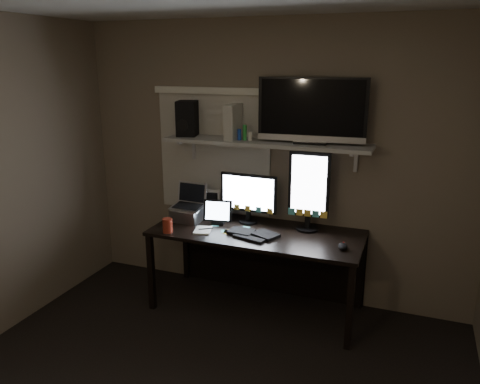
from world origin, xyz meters
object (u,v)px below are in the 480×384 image
at_px(desk, 261,245).
at_px(monitor_portrait, 309,191).
at_px(laptop, 187,203).
at_px(keyboard, 253,233).
at_px(cup, 168,225).
at_px(monitor_landscape, 248,198).
at_px(mouse, 343,246).
at_px(tv, 312,111).
at_px(game_console, 233,122).
at_px(tablet, 218,212).
at_px(speaker, 187,118).

relative_size(desk, monitor_portrait, 2.59).
bearing_deg(monitor_portrait, laptop, -172.80).
xyz_separation_m(keyboard, cup, (-0.70, -0.20, 0.05)).
height_order(monitor_landscape, mouse, monitor_landscape).
bearing_deg(tv, cup, -158.27).
bearing_deg(game_console, cup, -131.95).
relative_size(tv, game_console, 2.95).
relative_size(monitor_portrait, laptop, 2.11).
xyz_separation_m(tablet, game_console, (0.10, 0.13, 0.79)).
xyz_separation_m(game_console, speaker, (-0.46, 0.04, 0.01)).
height_order(monitor_portrait, speaker, speaker).
height_order(mouse, game_console, game_console).
distance_m(mouse, laptop, 1.44).
xyz_separation_m(laptop, game_console, (0.39, 0.15, 0.74)).
distance_m(keyboard, mouse, 0.75).
bearing_deg(monitor_portrait, game_console, 179.25).
xyz_separation_m(monitor_landscape, tv, (0.53, 0.03, 0.79)).
bearing_deg(tv, keyboard, -144.74).
bearing_deg(keyboard, tv, 53.60).
distance_m(monitor_landscape, laptop, 0.56).
bearing_deg(monitor_landscape, cup, -137.87).
bearing_deg(cup, desk, 30.49).
relative_size(monitor_landscape, tv, 0.59).
xyz_separation_m(tablet, tv, (0.77, 0.16, 0.90)).
distance_m(tablet, tv, 1.20).
relative_size(desk, monitor_landscape, 3.44).
height_order(tv, speaker, tv).
relative_size(tablet, tv, 0.29).
relative_size(mouse, tablet, 0.45).
relative_size(monitor_portrait, cup, 5.65).
relative_size(cup, speaker, 0.39).
bearing_deg(laptop, tv, 12.69).
bearing_deg(keyboard, mouse, 12.28).
bearing_deg(desk, speaker, 172.00).
xyz_separation_m(monitor_landscape, speaker, (-0.61, 0.04, 0.68)).
bearing_deg(cup, mouse, 6.39).
height_order(monitor_portrait, mouse, monitor_portrait).
relative_size(laptop, speaker, 1.05).
xyz_separation_m(desk, tablet, (-0.38, -0.07, 0.29)).
distance_m(monitor_portrait, keyboard, 0.59).
bearing_deg(game_console, desk, -13.91).
bearing_deg(desk, tv, 13.73).
relative_size(monitor_portrait, speaker, 2.22).
relative_size(tablet, cup, 2.08).
xyz_separation_m(tablet, laptop, (-0.29, -0.02, 0.05)).
distance_m(monitor_portrait, laptop, 1.10).
bearing_deg(speaker, laptop, -83.26).
height_order(monitor_landscape, monitor_portrait, monitor_portrait).
relative_size(monitor_landscape, speaker, 1.67).
xyz_separation_m(keyboard, speaker, (-0.75, 0.32, 0.89)).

